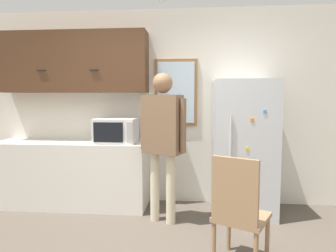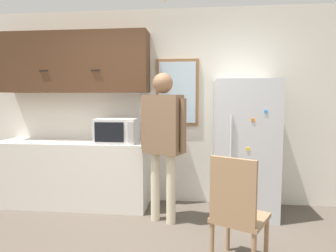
# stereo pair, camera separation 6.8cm
# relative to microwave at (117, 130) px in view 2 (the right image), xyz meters

# --- Properties ---
(back_wall) EXTENTS (6.00, 0.06, 2.70)m
(back_wall) POSITION_rel_microwave_xyz_m (0.54, 0.37, 0.30)
(back_wall) COLOR silver
(back_wall) RESTS_ON ground_plane
(counter) EXTENTS (2.05, 0.60, 0.89)m
(counter) POSITION_rel_microwave_xyz_m (-0.64, 0.04, -0.61)
(counter) COLOR silver
(counter) RESTS_ON ground_plane
(upper_cabinets) EXTENTS (2.05, 0.36, 0.82)m
(upper_cabinets) POSITION_rel_microwave_xyz_m (-0.64, 0.17, 0.91)
(upper_cabinets) COLOR #51331E
(microwave) EXTENTS (0.54, 0.43, 0.32)m
(microwave) POSITION_rel_microwave_xyz_m (0.00, 0.00, 0.00)
(microwave) COLOR white
(microwave) RESTS_ON counter
(person) EXTENTS (0.56, 0.37, 1.77)m
(person) POSITION_rel_microwave_xyz_m (0.66, -0.40, 0.04)
(person) COLOR beige
(person) RESTS_ON ground_plane
(refrigerator) EXTENTS (0.75, 0.74, 1.70)m
(refrigerator) POSITION_rel_microwave_xyz_m (1.65, -0.02, -0.20)
(refrigerator) COLOR silver
(refrigerator) RESTS_ON ground_plane
(chair) EXTENTS (0.57, 0.57, 1.00)m
(chair) POSITION_rel_microwave_xyz_m (1.41, -1.34, -0.52)
(chair) COLOR #997551
(chair) RESTS_ON ground_plane
(window) EXTENTS (0.59, 0.05, 0.92)m
(window) POSITION_rel_microwave_xyz_m (0.77, 0.33, 0.51)
(window) COLOR olive
(ceiling_light) EXTENTS (0.11, 0.11, 0.01)m
(ceiling_light) POSITION_rel_microwave_xyz_m (0.64, -0.08, 1.63)
(ceiling_light) COLOR white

